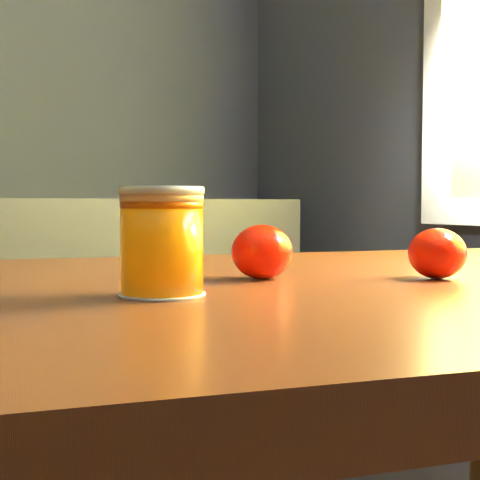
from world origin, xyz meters
name	(u,v)px	position (x,y,z in m)	size (l,w,h in m)	color
table	(311,377)	(0.99, 0.15, 0.70)	(1.16, 0.89, 0.81)	brown
juice_glass	(162,242)	(0.81, 0.10, 0.85)	(0.07, 0.07, 0.09)	orange
orange_front	(262,252)	(0.95, 0.17, 0.84)	(0.07, 0.07, 0.06)	#FE1B05
orange_back	(437,253)	(1.12, 0.10, 0.83)	(0.06, 0.06, 0.05)	#FE1B05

